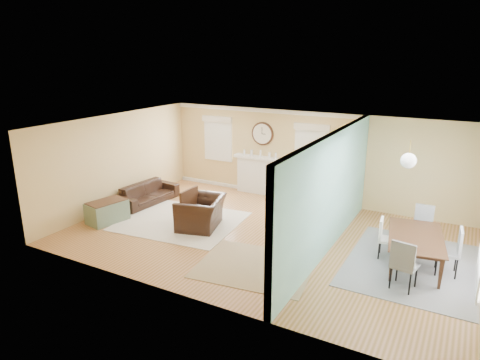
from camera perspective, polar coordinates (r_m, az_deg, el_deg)
name	(u,v)px	position (r m, az deg, el deg)	size (l,w,h in m)	color
floor	(264,236)	(10.18, 3.16, -7.53)	(9.00, 9.00, 0.00)	brown
wall_back	(310,157)	(12.41, 9.29, 3.04)	(9.00, 0.02, 2.60)	tan
wall_front	(187,230)	(7.29, -7.04, -6.58)	(9.00, 0.02, 2.60)	tan
wall_left	(117,161)	(12.28, -16.03, 2.46)	(0.02, 6.00, 2.60)	tan
ceiling	(265,127)	(9.43, 3.41, 7.06)	(9.00, 6.00, 0.02)	white
partition	(333,188)	(9.45, 12.32, -1.03)	(0.17, 6.00, 2.60)	tan
fireplace	(261,175)	(13.04, 2.76, 0.70)	(1.70, 0.30, 1.17)	white
wall_clock	(262,134)	(12.83, 3.01, 6.19)	(0.70, 0.07, 0.70)	#462617
window_left	(218,135)	(13.59, -2.95, 5.95)	(1.05, 0.13, 1.42)	white
window_right	(312,145)	(12.27, 9.51, 4.60)	(1.05, 0.13, 1.42)	white
pendant	(408,161)	(8.68, 21.55, 2.41)	(0.30, 0.30, 0.55)	gold
rug_cream	(181,221)	(11.14, -7.85, -5.46)	(2.92, 2.53, 0.02)	beige
rug_jute	(255,266)	(8.84, 2.03, -11.42)	(2.26, 1.85, 0.01)	tan
rug_grey	(414,265)	(9.55, 22.22, -10.48)	(2.57, 3.21, 0.01)	gray
sofa	(148,193)	(12.58, -12.21, -1.75)	(1.93, 0.76, 0.56)	black
eames_chair	(201,213)	(10.59, -5.20, -4.35)	(1.18, 1.03, 0.77)	black
green_chair	(308,200)	(11.71, 9.06, -2.64)	(0.74, 0.76, 0.69)	#176A4E
trunk	(107,211)	(11.44, -17.29, -4.03)	(0.77, 1.07, 0.56)	gray
credenza	(332,210)	(10.94, 12.20, -3.89)	(0.53, 1.55, 0.80)	#A97E4E
tv	(333,183)	(10.73, 12.33, -0.41)	(1.01, 0.13, 0.58)	black
garden_stool	(317,231)	(9.98, 10.20, -6.67)	(0.35, 0.35, 0.52)	white
potted_plant	(318,212)	(9.82, 10.34, -4.21)	(0.36, 0.31, 0.40)	#337F33
dining_table	(416,251)	(9.42, 22.43, -8.75)	(1.85, 1.03, 0.65)	#462617
dining_chair_n	(423,223)	(10.37, 23.20, -5.28)	(0.41, 0.41, 0.91)	gray
dining_chair_s	(405,260)	(8.38, 21.17, -9.90)	(0.50, 0.50, 0.98)	gray
dining_chair_w	(389,236)	(9.49, 19.20, -7.04)	(0.42, 0.42, 0.86)	white
dining_chair_e	(448,247)	(9.23, 26.04, -8.05)	(0.46, 0.46, 0.97)	gray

